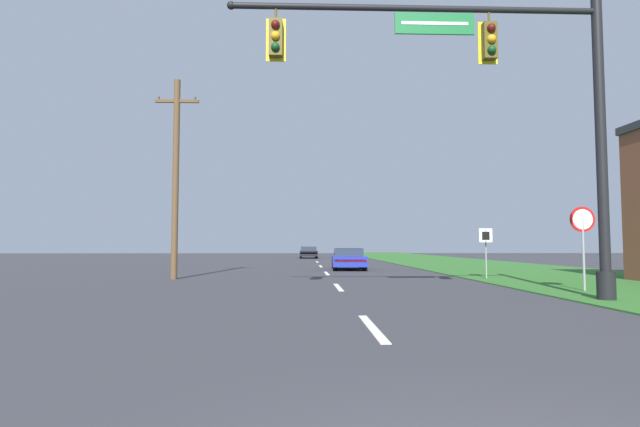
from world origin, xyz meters
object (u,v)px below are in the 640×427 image
Objects in this scene: car_ahead at (348,259)px; utility_pole_near at (176,175)px; signal_mast at (511,101)px; far_car at (309,252)px; route_sign_post at (486,242)px; stop_sign at (583,229)px.

utility_pole_near is at bearing -135.57° from car_ahead.
signal_mast is 2.10× the size of far_car.
signal_mast is 13.42m from utility_pole_near.
car_ahead is 11.57m from utility_pole_near.
route_sign_post is at bearing -77.86° from far_car.
stop_sign is (5.78, -13.63, 1.26)m from car_ahead.
utility_pole_near is (-10.51, 8.31, -0.78)m from signal_mast.
utility_pole_near is at bearing 141.68° from signal_mast.
far_car is (-4.65, 39.92, -4.45)m from signal_mast.
car_ahead is at bearing 112.97° from stop_sign.
car_ahead is 24.01m from far_car.
route_sign_post is (2.22, 7.94, -3.53)m from signal_mast.
car_ahead is at bearing 121.35° from route_sign_post.
stop_sign is at bearing -67.03° from car_ahead.
utility_pole_near reaches higher than far_car.
utility_pole_near is at bearing -100.50° from far_car.
route_sign_post is (6.88, -31.98, 0.92)m from far_car.
route_sign_post is (4.91, -8.05, 0.92)m from car_ahead.
signal_mast is at bearing -142.73° from stop_sign.
far_car is at bearing 94.71° from car_ahead.
stop_sign reaches higher than route_sign_post.
far_car is at bearing 101.66° from stop_sign.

